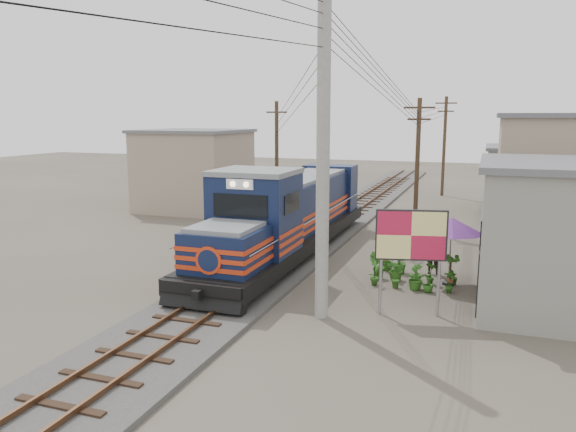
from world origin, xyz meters
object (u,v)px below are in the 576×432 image
at_px(billboard, 411,238).
at_px(market_umbrella, 452,226).
at_px(locomotive, 289,217).
at_px(vendor, 433,253).

relative_size(billboard, market_umbrella, 1.31).
xyz_separation_m(locomotive, market_umbrella, (6.95, -2.02, 0.45)).
bearing_deg(market_umbrella, vendor, 119.25).
height_order(locomotive, market_umbrella, locomotive).
bearing_deg(vendor, market_umbrella, 113.99).
bearing_deg(locomotive, vendor, -7.16).
xyz_separation_m(locomotive, billboard, (5.99, -5.74, 0.70)).
xyz_separation_m(market_umbrella, vendor, (-0.69, 1.23, -1.37)).
bearing_deg(billboard, market_umbrella, 62.52).
distance_m(locomotive, vendor, 6.37).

